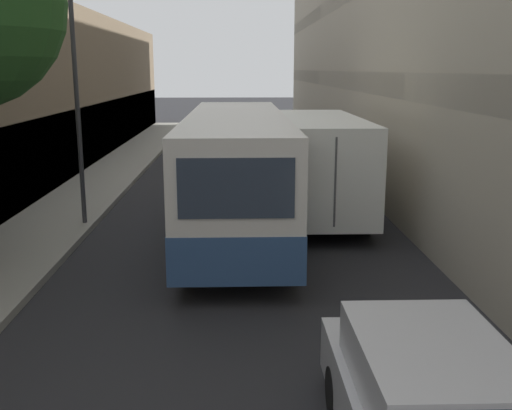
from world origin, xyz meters
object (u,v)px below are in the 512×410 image
at_px(panel_van, 215,141).
at_px(street_lamp, 71,10).
at_px(bus, 237,168).
at_px(box_truck, 312,158).

relative_size(panel_van, street_lamp, 0.56).
distance_m(bus, panel_van, 10.48).
bearing_deg(box_truck, bus, -136.82).
bearing_deg(panel_van, box_truck, -68.92).
height_order(bus, panel_van, bus).
xyz_separation_m(box_truck, panel_van, (-3.20, 8.31, -0.48)).
distance_m(box_truck, street_lamp, 7.76).
distance_m(panel_van, street_lamp, 11.70).
xyz_separation_m(bus, panel_van, (-0.95, 10.42, -0.51)).
height_order(bus, box_truck, bus).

